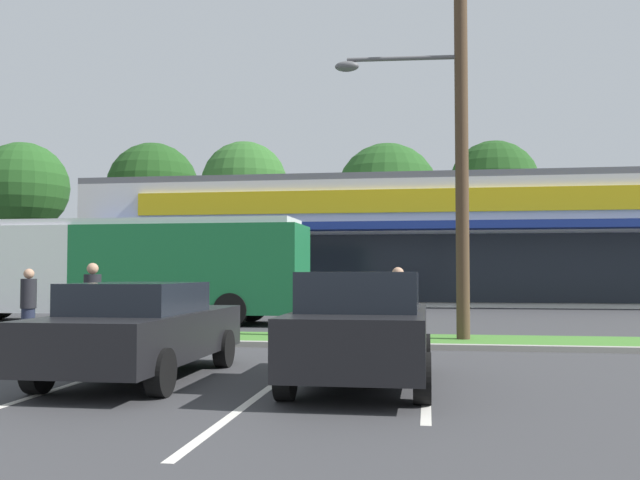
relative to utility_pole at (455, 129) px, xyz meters
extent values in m
cube|color=#427A2D|center=(-6.70, 0.03, -4.80)|extent=(56.00, 2.20, 0.12)
cube|color=#99968C|center=(-6.70, -1.19, -4.80)|extent=(56.00, 0.24, 0.12)
cube|color=silver|center=(-5.74, -7.17, -4.86)|extent=(0.12, 4.80, 0.01)
cube|color=silver|center=(-2.84, -7.99, -4.86)|extent=(0.12, 4.80, 0.01)
cube|color=silver|center=(-0.66, -6.17, -4.86)|extent=(0.12, 4.80, 0.01)
cube|color=silver|center=(-1.65, 22.90, -1.92)|extent=(31.73, 13.53, 5.89)
cube|color=black|center=(-1.65, 16.09, -3.10)|extent=(26.65, 0.08, 3.06)
cube|color=navy|center=(-1.65, 15.43, -1.21)|extent=(29.82, 1.40, 0.35)
cube|color=gold|center=(-1.65, 16.05, -0.04)|extent=(25.38, 0.16, 1.06)
cube|color=slate|center=(-1.65, 22.90, 1.17)|extent=(31.73, 13.53, 0.30)
cylinder|color=#473323|center=(-30.16, 32.10, -2.21)|extent=(0.44, 0.44, 5.32)
sphere|color=#23511E|center=(-30.16, 32.10, 2.95)|extent=(6.66, 6.66, 6.66)
cylinder|color=#473323|center=(-20.48, 33.07, -2.26)|extent=(0.44, 0.44, 5.21)
sphere|color=#1E4719|center=(-20.48, 33.07, 2.83)|extent=(6.63, 6.63, 6.63)
cylinder|color=#473323|center=(-13.02, 30.91, -2.20)|extent=(0.44, 0.44, 5.33)
sphere|color=#2D6026|center=(-13.02, 30.91, 2.69)|extent=(5.93, 5.93, 5.93)
cylinder|color=#473323|center=(-3.17, 29.95, -2.80)|extent=(0.44, 0.44, 4.14)
sphere|color=#23511E|center=(-3.17, 29.95, 1.77)|extent=(6.66, 6.66, 6.66)
cylinder|color=#473323|center=(3.56, 29.39, -2.41)|extent=(0.44, 0.44, 4.91)
sphere|color=#1E4719|center=(3.56, 29.39, 2.16)|extent=(5.63, 5.63, 5.63)
cylinder|color=#4C3826|center=(0.16, 0.01, -0.34)|extent=(0.30, 0.30, 9.05)
cylinder|color=#59595B|center=(-1.14, -0.06, 1.65)|extent=(2.60, 0.25, 0.10)
ellipsoid|color=#59595B|center=(-2.44, -0.14, 1.50)|extent=(0.56, 0.32, 0.24)
cube|color=#196638|center=(-7.90, 5.10, -3.16)|extent=(7.06, 2.63, 2.70)
cube|color=silver|center=(-14.29, 5.17, -3.16)|extent=(5.78, 2.62, 2.70)
cube|color=silver|center=(-10.78, 5.13, -1.71)|extent=(12.30, 2.43, 0.20)
cube|color=black|center=(-10.76, 6.44, -2.68)|extent=(11.76, 0.19, 1.19)
cylinder|color=black|center=(-9.83, 3.95, -4.36)|extent=(1.00, 0.31, 1.00)
cylinder|color=black|center=(-9.80, 6.29, -4.36)|extent=(1.00, 0.31, 1.00)
cylinder|color=black|center=(-6.31, 3.91, -4.36)|extent=(1.00, 0.31, 1.00)
cylinder|color=black|center=(-6.29, 6.25, -4.36)|extent=(1.00, 0.31, 1.00)
cube|color=black|center=(-4.94, -5.91, -4.20)|extent=(1.81, 4.69, 0.69)
cube|color=black|center=(-4.94, -6.14, -3.62)|extent=(1.59, 2.11, 0.45)
cylinder|color=black|center=(-5.80, -4.45, -4.54)|extent=(0.22, 0.64, 0.64)
cylinder|color=black|center=(-4.08, -4.45, -4.54)|extent=(0.22, 0.64, 0.64)
cylinder|color=black|center=(-5.80, -7.36, -4.54)|extent=(0.22, 0.64, 0.64)
cylinder|color=black|center=(-4.08, -7.36, -4.54)|extent=(0.22, 0.64, 0.64)
cube|color=#B7B7BC|center=(-4.43, 11.44, -4.18)|extent=(4.43, 1.73, 0.74)
cube|color=black|center=(-4.65, 11.44, -3.60)|extent=(1.99, 1.52, 0.41)
cylinder|color=black|center=(-3.06, 12.26, -4.54)|extent=(0.64, 0.22, 0.64)
cylinder|color=black|center=(-3.06, 10.62, -4.54)|extent=(0.64, 0.22, 0.64)
cylinder|color=black|center=(-5.80, 12.26, -4.54)|extent=(0.64, 0.22, 0.64)
cylinder|color=black|center=(-5.80, 10.62, -4.54)|extent=(0.64, 0.22, 0.64)
cube|color=black|center=(-1.56, -6.05, -4.16)|extent=(1.81, 4.23, 0.76)
cube|color=black|center=(-1.56, -6.26, -3.51)|extent=(1.59, 1.90, 0.55)
cylinder|color=black|center=(-2.42, -4.73, -4.54)|extent=(0.22, 0.64, 0.64)
cylinder|color=black|center=(-0.70, -4.73, -4.54)|extent=(0.22, 0.64, 0.64)
cylinder|color=black|center=(-2.42, -7.36, -4.54)|extent=(0.22, 0.64, 0.64)
cylinder|color=black|center=(-0.70, -7.36, -4.54)|extent=(0.22, 0.64, 0.64)
cylinder|color=#47423D|center=(-1.20, -2.27, -4.45)|extent=(0.29, 0.29, 0.83)
cylinder|color=#99338C|center=(-1.20, -2.27, -3.70)|extent=(0.35, 0.35, 0.66)
sphere|color=tan|center=(-1.20, -2.27, -3.26)|extent=(0.23, 0.23, 0.23)
cylinder|color=#726651|center=(-7.68, -2.03, -4.43)|extent=(0.31, 0.31, 0.88)
cylinder|color=black|center=(-7.68, -2.03, -3.64)|extent=(0.37, 0.37, 0.69)
sphere|color=tan|center=(-7.68, -2.03, -3.17)|extent=(0.24, 0.24, 0.24)
cylinder|color=#1E2338|center=(-9.34, -1.71, -4.45)|extent=(0.29, 0.29, 0.82)
cylinder|color=black|center=(-9.34, -1.71, -3.72)|extent=(0.34, 0.34, 0.65)
sphere|color=tan|center=(-9.34, -1.71, -3.28)|extent=(0.23, 0.23, 0.23)
camera|label=1|loc=(-0.63, -16.26, -3.22)|focal=39.90mm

